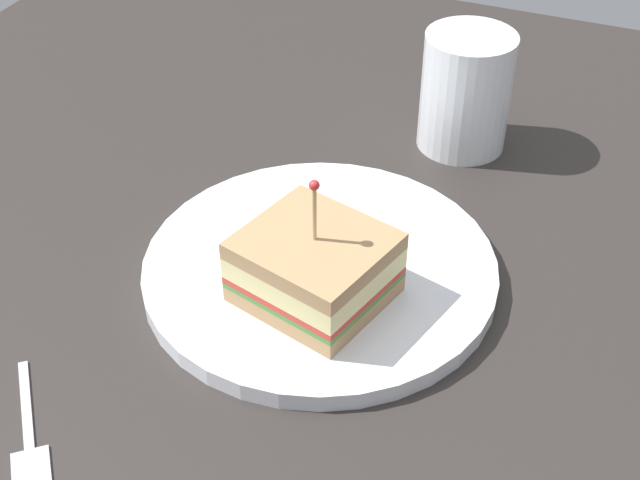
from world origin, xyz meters
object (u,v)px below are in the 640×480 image
object	(u,v)px
drink_glass	(465,95)
fork	(30,453)
plate	(320,269)
sandwich_half_center	(315,267)

from	to	relation	value
drink_glass	fork	distance (cm)	45.41
drink_glass	plate	bearing A→B (deg)	168.08
sandwich_half_center	fork	size ratio (longest dim) A/B	1.09
drink_glass	sandwich_half_center	bearing A→B (deg)	172.01
sandwich_half_center	drink_glass	world-z (taller)	sandwich_half_center
sandwich_half_center	fork	bearing A→B (deg)	149.40
drink_glass	fork	bearing A→B (deg)	161.76
plate	drink_glass	xyz separation A→B (cm)	(21.48, -4.53, 4.17)
sandwich_half_center	fork	distance (cm)	21.24
plate	sandwich_half_center	xyz separation A→B (cm)	(-3.42, -1.04, 3.18)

